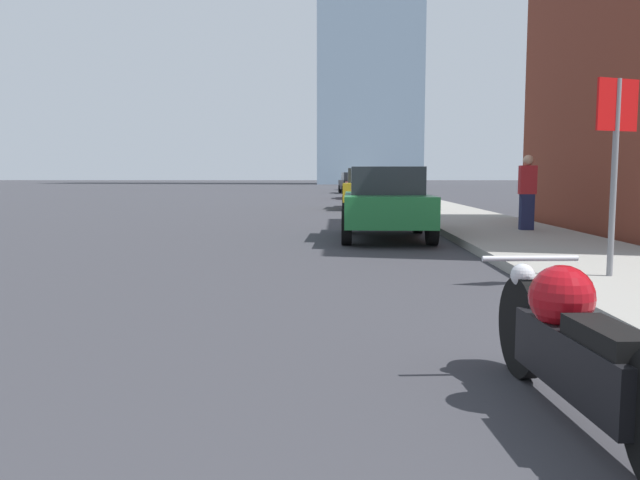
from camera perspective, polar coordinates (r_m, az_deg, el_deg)
The scene contains 9 objects.
sidewalk at distance 39.07m, azimuth 7.09°, elevation 3.98°, with size 2.83×240.00×0.15m.
motorcycle at distance 3.67m, azimuth 22.37°, elevation -9.02°, with size 0.62×2.34×0.84m.
parked_car_green at distance 13.36m, azimuth 6.03°, elevation 3.49°, with size 1.91×4.17×1.52m.
parked_car_yellow at distance 25.79m, azimuth 4.38°, elevation 4.74°, with size 2.13×4.60×1.65m.
parked_car_red at distance 37.21m, azimuth 3.69°, elevation 5.05°, with size 1.81×4.55×1.61m.
parked_car_black at distance 48.76m, azimuth 2.96°, elevation 5.25°, with size 2.16×4.24×1.61m.
parked_car_silver at distance 60.73m, azimuth 2.89°, elevation 5.38°, with size 1.97×4.04×1.62m.
stop_sign at distance 8.13m, azimuth 25.41°, elevation 8.03°, with size 0.57×0.26×2.31m.
pedestrian at distance 14.49m, azimuth 18.42°, elevation 4.20°, with size 0.36×0.23×1.64m.
Camera 1 is at (1.78, 1.13, 1.34)m, focal length 35.00 mm.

